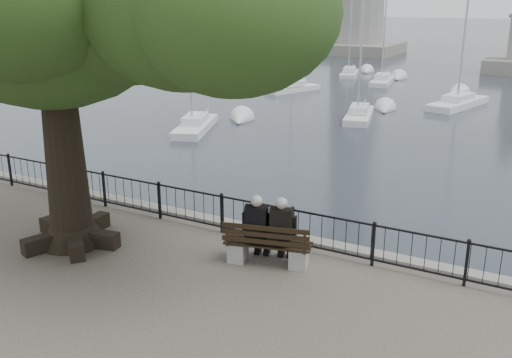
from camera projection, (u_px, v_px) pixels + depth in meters
The scene contains 11 objects.
harbor at pixel (265, 250), 14.87m from camera, with size 260.00×260.00×1.20m.
railing at pixel (256, 219), 14.13m from camera, with size 22.06×0.06×1.00m.
bench at pixel (268, 249), 12.88m from camera, with size 2.06×1.06×1.04m.
person_left at pixel (258, 230), 12.92m from camera, with size 0.60×0.89×1.66m.
person_right at pixel (283, 233), 12.79m from camera, with size 0.60×0.89×1.66m.
sailboat_a at pixel (195, 124), 30.51m from camera, with size 3.21×5.33×10.40m.
sailboat_b at pixel (359, 113), 33.34m from camera, with size 2.49×5.10×10.62m.
sailboat_e at pixel (293, 87), 43.04m from camera, with size 2.96×4.76×10.34m.
sailboat_f at pixel (458, 102), 36.95m from camera, with size 3.09×6.22×12.52m.
sailboat_h at pixel (382, 79), 46.89m from camera, with size 2.24×5.37×13.11m.
sailboat_i at pixel (349, 72), 51.57m from camera, with size 2.46×4.96×10.47m.
Camera 1 is at (6.32, -9.04, 5.80)m, focal length 40.00 mm.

